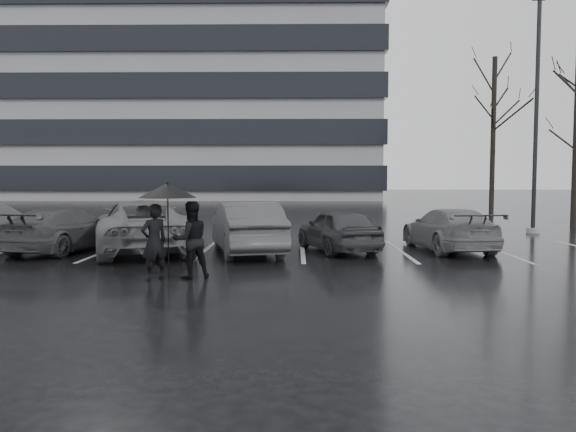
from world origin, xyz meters
The scene contains 13 objects.
ground centered at (0.00, 0.00, 0.00)m, with size 160.00×160.00×0.00m, color black.
office_building centered at (-22.00, 48.00, 14.34)m, with size 61.00×26.00×29.00m.
car_main centered at (1.60, 2.41, 0.61)m, with size 1.44×3.58×1.22m, color black.
car_west_a centered at (-0.95, 1.91, 0.72)m, with size 1.51×4.34×1.43m, color #2C2C2E.
car_west_b centered at (-3.91, 2.13, 0.73)m, with size 2.43×5.27×1.46m, color #4F4F51.
car_west_c centered at (-6.14, 2.24, 0.62)m, with size 1.74×4.27×1.24m, color black.
car_east centered at (4.81, 2.64, 0.61)m, with size 1.70×4.18×1.21m, color #4F4F51.
pedestrian_left centered at (-2.49, -2.13, 0.78)m, with size 0.57×0.37×1.57m, color black.
pedestrian_right centered at (-1.78, -1.92, 0.80)m, with size 0.78×0.61×1.61m, color black.
umbrella centered at (-2.24, -1.96, 1.83)m, with size 1.19×1.19×2.01m.
lamp_post centered at (9.35, 7.69, 4.02)m, with size 0.48×0.48×8.78m.
stall_stripes centered at (-0.80, 2.50, 0.00)m, with size 19.72×5.00×0.00m.
tree_north centered at (11.00, 17.00, 4.25)m, with size 0.26×0.26×8.50m, color black.
Camera 1 is at (0.41, -13.50, 2.11)m, focal length 35.00 mm.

